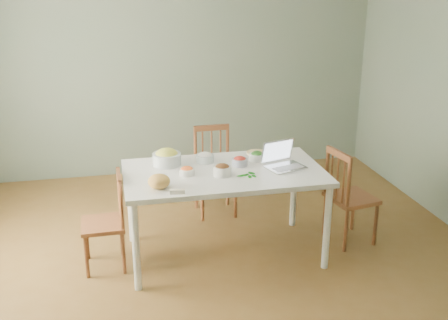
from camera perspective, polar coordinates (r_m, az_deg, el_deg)
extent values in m
cube|color=brown|center=(4.87, -0.72, -11.13)|extent=(5.00, 5.00, 0.00)
cube|color=slate|center=(6.76, -5.06, 9.78)|extent=(5.00, 0.00, 2.70)
cube|color=slate|center=(2.13, 13.01, -13.06)|extent=(5.00, 0.00, 2.70)
ellipsoid|color=gold|center=(4.34, -6.96, -2.28)|extent=(0.22, 0.22, 0.12)
cube|color=#F2E7C8|center=(4.24, -5.00, -3.38)|extent=(0.12, 0.05, 0.03)
cylinder|color=tan|center=(5.15, 3.47, 0.77)|extent=(0.20, 0.20, 0.02)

